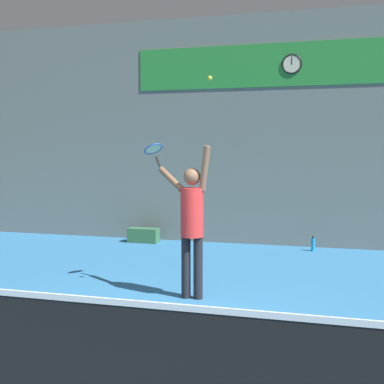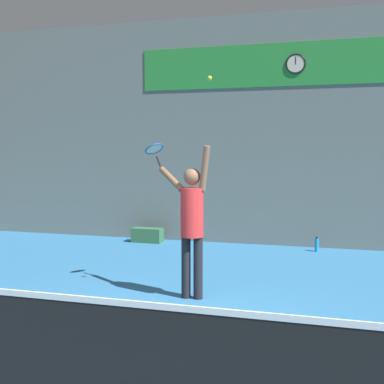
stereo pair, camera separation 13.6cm
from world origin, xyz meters
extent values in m
plane|color=teal|center=(0.00, 0.00, 0.00)|extent=(18.00, 18.00, 0.00)
cube|color=slate|center=(0.00, 6.45, 2.50)|extent=(18.00, 0.10, 5.00)
cube|color=#288C38|center=(0.00, 6.39, 3.89)|extent=(5.31, 0.02, 0.92)
cylinder|color=beige|center=(0.77, 6.37, 3.89)|extent=(0.39, 0.02, 0.39)
torus|color=black|center=(0.77, 6.37, 3.89)|extent=(0.43, 0.04, 0.43)
cube|color=black|center=(0.77, 6.36, 3.96)|extent=(0.02, 0.01, 0.15)
cube|color=black|center=(0.00, -1.52, 0.46)|extent=(8.22, 0.01, 0.91)
cube|color=white|center=(0.00, -1.52, 0.93)|extent=(8.22, 0.02, 0.05)
cylinder|color=black|center=(-0.22, 1.89, 0.44)|extent=(0.13, 0.13, 0.88)
cylinder|color=black|center=(-0.04, 1.89, 0.44)|extent=(0.13, 0.13, 0.88)
cylinder|color=red|center=(-0.13, 1.89, 1.22)|extent=(0.32, 0.32, 0.69)
sphere|color=brown|center=(-0.13, 1.89, 1.72)|extent=(0.24, 0.24, 0.24)
cylinder|color=brown|center=(0.06, 1.85, 1.84)|extent=(0.22, 0.20, 0.63)
cylinder|color=brown|center=(-0.49, 2.07, 1.67)|extent=(0.52, 0.45, 0.35)
cylinder|color=black|center=(-0.76, 2.28, 1.89)|extent=(0.14, 0.11, 0.20)
torus|color=#1E51A5|center=(-0.87, 2.35, 2.10)|extent=(0.38, 0.39, 0.18)
cylinder|color=beige|center=(-0.87, 2.35, 2.10)|extent=(0.31, 0.32, 0.14)
sphere|color=#CCDB2D|center=(0.14, 1.80, 3.04)|extent=(0.06, 0.06, 0.06)
cylinder|color=#198CCC|center=(1.30, 5.94, 0.13)|extent=(0.08, 0.08, 0.27)
cylinder|color=black|center=(1.30, 5.94, 0.29)|extent=(0.04, 0.04, 0.04)
cube|color=#33663F|center=(-2.44, 5.94, 0.16)|extent=(0.69, 0.30, 0.32)
camera|label=1|loc=(1.91, -5.20, 2.09)|focal=50.00mm
camera|label=2|loc=(2.04, -5.16, 2.09)|focal=50.00mm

